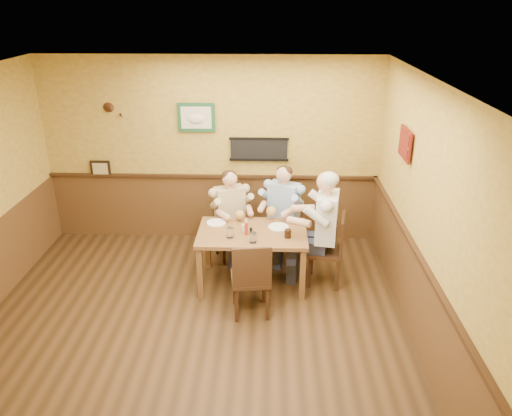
{
  "coord_description": "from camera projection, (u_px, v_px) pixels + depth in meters",
  "views": [
    {
      "loc": [
        0.89,
        -4.66,
        3.55
      ],
      "look_at": [
        0.71,
        1.07,
        1.1
      ],
      "focal_mm": 35.0,
      "sensor_mm": 36.0,
      "label": 1
    }
  ],
  "objects": [
    {
      "name": "water_glass_left",
      "position": [
        230.0,
        233.0,
        6.24
      ],
      "size": [
        0.11,
        0.11,
        0.13
      ],
      "primitive_type": "cylinder",
      "rotation": [
        0.0,
        0.0,
        0.39
      ],
      "color": "white",
      "rests_on": "dining_table"
    },
    {
      "name": "diner_white_elder",
      "position": [
        326.0,
        235.0,
        6.44
      ],
      "size": [
        0.74,
        0.74,
        1.39
      ],
      "primitive_type": null,
      "rotation": [
        0.0,
        0.0,
        -1.74
      ],
      "color": "silver",
      "rests_on": "ground"
    },
    {
      "name": "cola_tumbler",
      "position": [
        288.0,
        234.0,
        6.23
      ],
      "size": [
        0.11,
        0.11,
        0.11
      ],
      "primitive_type": "cylinder",
      "rotation": [
        0.0,
        0.0,
        0.4
      ],
      "color": "black",
      "rests_on": "dining_table"
    },
    {
      "name": "diner_tan_shirt",
      "position": [
        230.0,
        219.0,
        7.12
      ],
      "size": [
        0.73,
        0.73,
        1.2
      ],
      "primitive_type": null,
      "rotation": [
        0.0,
        0.0,
        0.42
      ],
      "color": "beige",
      "rests_on": "ground"
    },
    {
      "name": "hot_sauce_bottle",
      "position": [
        246.0,
        228.0,
        6.29
      ],
      "size": [
        0.05,
        0.05,
        0.19
      ],
      "primitive_type": "cylinder",
      "rotation": [
        0.0,
        0.0,
        -0.1
      ],
      "color": "#B72D13",
      "rests_on": "dining_table"
    },
    {
      "name": "water_glass_mid",
      "position": [
        253.0,
        238.0,
        6.11
      ],
      "size": [
        0.11,
        0.11,
        0.13
      ],
      "primitive_type": "cylinder",
      "rotation": [
        0.0,
        0.0,
        0.32
      ],
      "color": "silver",
      "rests_on": "dining_table"
    },
    {
      "name": "dining_table",
      "position": [
        252.0,
        238.0,
        6.45
      ],
      "size": [
        1.4,
        0.9,
        0.75
      ],
      "color": "brown",
      "rests_on": "ground"
    },
    {
      "name": "salt_shaker",
      "position": [
        244.0,
        228.0,
        6.41
      ],
      "size": [
        0.05,
        0.05,
        0.1
      ],
      "primitive_type": "cylinder",
      "rotation": [
        0.0,
        0.0,
        0.43
      ],
      "color": "silver",
      "rests_on": "dining_table"
    },
    {
      "name": "room",
      "position": [
        198.0,
        189.0,
        5.19
      ],
      "size": [
        5.02,
        5.03,
        2.81
      ],
      "color": "#33210F",
      "rests_on": "ground"
    },
    {
      "name": "chair_right_end",
      "position": [
        325.0,
        249.0,
        6.52
      ],
      "size": [
        0.52,
        0.52,
        0.98
      ],
      "primitive_type": null,
      "rotation": [
        0.0,
        0.0,
        -1.74
      ],
      "color": "#3D2513",
      "rests_on": "ground"
    },
    {
      "name": "plate_far_left",
      "position": [
        216.0,
        223.0,
        6.64
      ],
      "size": [
        0.34,
        0.34,
        0.02
      ],
      "primitive_type": "cylinder",
      "rotation": [
        0.0,
        0.0,
        -0.42
      ],
      "color": "white",
      "rests_on": "dining_table"
    },
    {
      "name": "pepper_shaker",
      "position": [
        251.0,
        231.0,
        6.33
      ],
      "size": [
        0.04,
        0.04,
        0.09
      ],
      "primitive_type": "cylinder",
      "rotation": [
        0.0,
        0.0,
        0.28
      ],
      "color": "black",
      "rests_on": "dining_table"
    },
    {
      "name": "plate_far_right",
      "position": [
        278.0,
        227.0,
        6.52
      ],
      "size": [
        0.32,
        0.32,
        0.02
      ],
      "primitive_type": "cylinder",
      "rotation": [
        0.0,
        0.0,
        -0.24
      ],
      "color": "white",
      "rests_on": "dining_table"
    },
    {
      "name": "diner_blue_polo",
      "position": [
        284.0,
        217.0,
        7.15
      ],
      "size": [
        0.77,
        0.77,
        1.25
      ],
      "primitive_type": null,
      "rotation": [
        0.0,
        0.0,
        -0.43
      ],
      "color": "#8FAED7",
      "rests_on": "ground"
    },
    {
      "name": "chair_back_left",
      "position": [
        230.0,
        231.0,
        7.19
      ],
      "size": [
        0.51,
        0.51,
        0.84
      ],
      "primitive_type": null,
      "rotation": [
        0.0,
        0.0,
        0.42
      ],
      "color": "#3D2513",
      "rests_on": "ground"
    },
    {
      "name": "chair_back_right",
      "position": [
        283.0,
        228.0,
        7.22
      ],
      "size": [
        0.54,
        0.54,
        0.87
      ],
      "primitive_type": null,
      "rotation": [
        0.0,
        0.0,
        -0.43
      ],
      "color": "#3D2513",
      "rests_on": "ground"
    },
    {
      "name": "chair_near_side",
      "position": [
        251.0,
        277.0,
        5.89
      ],
      "size": [
        0.5,
        0.5,
        0.98
      ],
      "primitive_type": null,
      "rotation": [
        0.0,
        0.0,
        3.27
      ],
      "color": "#3D2513",
      "rests_on": "ground"
    }
  ]
}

